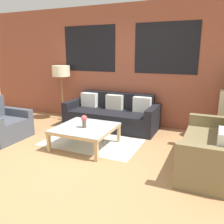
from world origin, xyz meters
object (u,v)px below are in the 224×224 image
Objects in this scene: couch_dark at (112,115)px; flower_vase at (84,120)px; armchair_corner at (2,126)px; coffee_table at (85,129)px; settee_vintage at (214,149)px; floor_lamp at (61,73)px.

couch_dark reaches higher than flower_vase.
coffee_table is (1.77, 0.32, 0.06)m from armchair_corner.
flower_vase is (0.01, -0.05, 0.19)m from coffee_table.
coffee_table is (-2.19, -0.05, 0.03)m from settee_vintage.
armchair_corner is at bearing -174.72° from settee_vintage.
settee_vintage is at bearing 2.75° from flower_vase.
settee_vintage is 2.19m from flower_vase.
coffee_table is at bearing -43.32° from floor_lamp.
armchair_corner reaches higher than couch_dark.
armchair_corner is 1.98m from floor_lamp.
floor_lamp is at bearing 175.92° from couch_dark.
flower_vase is at bearing -177.25° from settee_vintage.
armchair_corner is at bearing -171.66° from flower_vase.
couch_dark is at bearing 43.29° from armchair_corner.
armchair_corner is (-1.72, -1.62, -0.01)m from couch_dark.
settee_vintage is 1.22× the size of floor_lamp.
armchair_corner reaches higher than coffee_table.
couch_dark is at bearing 150.57° from settee_vintage.
floor_lamp is 6.01× the size of flower_vase.
coffee_table is 0.20m from flower_vase.
floor_lamp is at bearing 135.83° from flower_vase.
couch_dark is at bearing -4.08° from floor_lamp.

